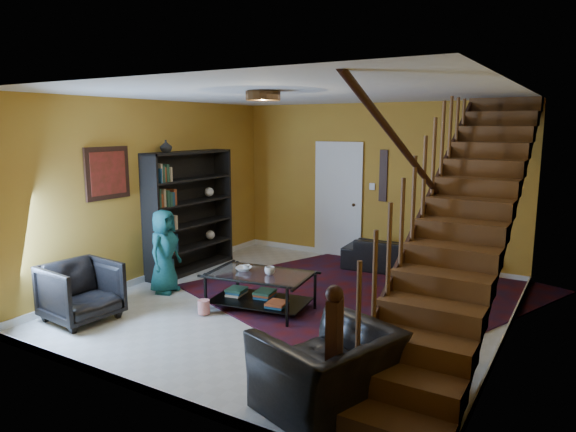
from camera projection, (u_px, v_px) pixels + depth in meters
name	position (u px, v px, depth m)	size (l,w,h in m)	color
floor	(297.00, 305.00, 6.96)	(5.50, 5.50, 0.00)	beige
room	(269.00, 266.00, 8.75)	(5.50, 5.50, 5.50)	#B98A29
staircase	(465.00, 218.00, 5.64)	(0.95, 5.02, 3.18)	brown
bookshelf	(190.00, 214.00, 8.52)	(0.35, 1.80, 2.00)	black
door	(338.00, 202.00, 9.44)	(0.82, 0.05, 2.05)	silver
framed_picture	(107.00, 173.00, 7.20)	(0.04, 0.74, 0.74)	maroon
wall_hanging	(383.00, 176.00, 8.92)	(0.14, 0.03, 0.90)	black
ceiling_fixture	(263.00, 96.00, 5.81)	(0.40, 0.40, 0.10)	#3F2814
rug	(372.00, 289.00, 7.64)	(3.90, 4.46, 0.02)	#420B0C
sofa	(402.00, 256.00, 8.51)	(1.89, 0.74, 0.55)	black
armchair_left	(81.00, 292.00, 6.38)	(0.79, 0.82, 0.74)	black
armchair_right	(327.00, 370.00, 4.37)	(1.09, 0.95, 0.71)	black
person_adult_a	(431.00, 267.00, 8.33)	(0.43, 0.28, 1.18)	black
person_adult_b	(420.00, 264.00, 8.42)	(0.59, 0.46, 1.22)	black
person_child	(164.00, 251.00, 7.43)	(0.60, 0.39, 1.23)	#1A6065
coffee_table	(260.00, 288.00, 6.75)	(1.42, 0.96, 0.50)	black
cup_a	(270.00, 271.00, 6.63)	(0.13, 0.13, 0.11)	#999999
cup_b	(247.00, 268.00, 6.80)	(0.09, 0.09, 0.09)	#999999
bowl	(244.00, 269.00, 6.82)	(0.21, 0.21, 0.05)	#999999
vase	(166.00, 146.00, 7.90)	(0.18, 0.18, 0.19)	#999999
popcorn_bucket	(204.00, 307.00, 6.59)	(0.16, 0.16, 0.18)	red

